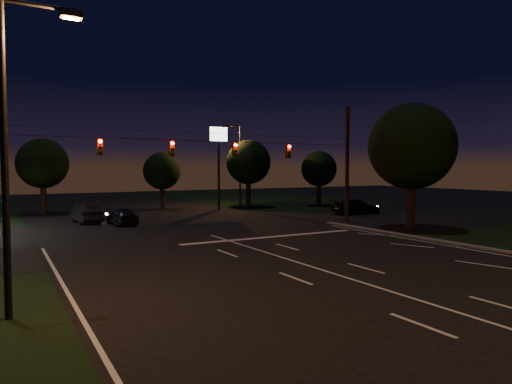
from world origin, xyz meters
TOP-DOWN VIEW (x-y plane):
  - ground at (0.00, 0.00)m, footprint 140.00×140.00m
  - cross_street_right at (20.00, 16.00)m, footprint 20.00×16.00m
  - stop_bar at (3.00, 11.50)m, footprint 12.00×0.50m
  - utility_pole_right at (12.00, 15.00)m, footprint 0.30×0.30m
  - signal_span at (-0.00, 14.96)m, footprint 24.00×0.40m
  - pole_sign_right at (8.00, 30.00)m, footprint 1.80×0.30m
  - street_light_left at (-11.24, 2.00)m, footprint 2.20×0.35m
  - street_light_right_far at (11.24, 32.00)m, footprint 2.20×0.35m
  - tree_right_near at (13.53, 10.17)m, footprint 6.00×6.00m
  - tree_far_b at (-7.98, 34.13)m, footprint 4.60×4.60m
  - tree_far_c at (3.02, 33.10)m, footprint 3.80×3.80m
  - tree_far_d at (12.02, 31.13)m, footprint 4.80×4.80m
  - tree_far_e at (20.02, 29.11)m, footprint 4.00×4.00m
  - car_oncoming_a at (-3.64, 22.11)m, footprint 1.80×3.91m
  - car_oncoming_b at (-5.73, 24.97)m, footprint 1.89×4.54m
  - car_cross at (16.91, 19.43)m, footprint 4.99×2.35m

SIDE VIEW (x-z plane):
  - ground at x=0.00m, z-range 0.00..0.00m
  - cross_street_right at x=20.00m, z-range -0.01..0.01m
  - utility_pole_right at x=12.00m, z-range -4.50..4.50m
  - stop_bar at x=3.00m, z-range 0.00..0.01m
  - car_oncoming_a at x=-3.64m, z-range 0.00..1.30m
  - car_cross at x=16.91m, z-range 0.00..1.41m
  - car_oncoming_b at x=-5.73m, z-range 0.00..1.46m
  - tree_far_c at x=3.02m, z-range 0.97..6.83m
  - tree_far_e at x=20.02m, z-range 1.03..7.20m
  - tree_far_b at x=-7.98m, z-range 1.12..8.10m
  - tree_far_d at x=12.02m, z-range 1.18..8.47m
  - street_light_left at x=-11.24m, z-range 0.74..9.74m
  - street_light_right_far at x=11.24m, z-range 0.74..9.74m
  - signal_span at x=0.00m, z-range 4.72..6.28m
  - tree_right_near at x=13.53m, z-range 1.30..10.06m
  - pole_sign_right at x=8.00m, z-range 2.04..10.44m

